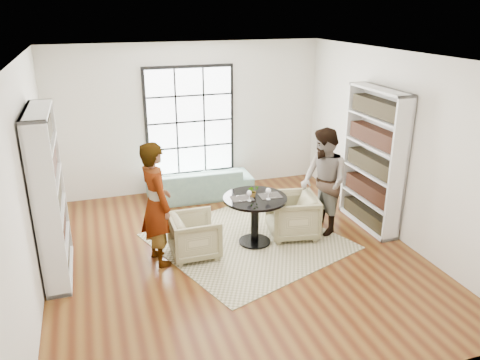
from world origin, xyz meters
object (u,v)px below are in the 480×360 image
object	(u,v)px
pedestal_table	(255,210)
person_right	(324,182)
wine_glass_right	(268,191)
flower_centerpiece	(253,191)
armchair_left	(195,236)
wine_glass_left	(249,193)
sofa	(200,183)
armchair_right	(292,216)
person_left	(156,204)

from	to	relation	value
pedestal_table	person_right	size ratio (longest dim) A/B	0.56
person_right	wine_glass_right	world-z (taller)	person_right
person_right	flower_centerpiece	world-z (taller)	person_right
armchair_left	wine_glass_left	bearing A→B (deg)	-91.52
pedestal_table	sofa	world-z (taller)	pedestal_table
armchair_left	armchair_right	world-z (taller)	armchair_right
flower_centerpiece	wine_glass_left	bearing A→B (deg)	-127.54
armchair_left	person_right	distance (m)	2.31
person_left	person_right	world-z (taller)	person_left
pedestal_table	armchair_right	bearing A→B (deg)	4.93
person_right	armchair_left	bearing A→B (deg)	-87.09
pedestal_table	person_left	world-z (taller)	person_left
person_left	wine_glass_right	bearing A→B (deg)	-105.30
armchair_left	sofa	bearing A→B (deg)	-15.43
sofa	person_left	bearing A→B (deg)	64.28
armchair_left	wine_glass_left	size ratio (longest dim) A/B	4.24
armchair_right	wine_glass_right	bearing A→B (deg)	-58.25
armchair_left	wine_glass_left	xyz separation A→B (m)	(0.87, -0.02, 0.60)
pedestal_table	armchair_left	xyz separation A→B (m)	(-1.01, -0.08, -0.25)
person_left	wine_glass_left	size ratio (longest dim) A/B	10.86
sofa	person_right	size ratio (longest dim) A/B	1.15
wine_glass_left	wine_glass_right	xyz separation A→B (m)	(0.30, -0.04, 0.01)
armchair_right	wine_glass_left	distance (m)	1.01
armchair_right	person_left	world-z (taller)	person_left
armchair_right	wine_glass_right	size ratio (longest dim) A/B	4.21
person_left	wine_glass_right	size ratio (longest dim) A/B	9.90
person_right	pedestal_table	bearing A→B (deg)	-88.02
armchair_left	flower_centerpiece	bearing A→B (deg)	-82.90
wine_glass_left	flower_centerpiece	world-z (taller)	flower_centerpiece
sofa	armchair_right	bearing A→B (deg)	118.07
person_right	wine_glass_left	size ratio (longest dim) A/B	10.43
sofa	wine_glass_left	distance (m)	2.40
armchair_right	wine_glass_left	xyz separation A→B (m)	(-0.81, -0.17, 0.57)
person_right	flower_centerpiece	size ratio (longest dim) A/B	9.48
sofa	person_right	world-z (taller)	person_right
armchair_right	person_right	bearing A→B (deg)	100.40
person_right	wine_glass_right	size ratio (longest dim) A/B	9.50
person_left	flower_centerpiece	bearing A→B (deg)	-98.78
wine_glass_left	pedestal_table	bearing A→B (deg)	38.33
armchair_left	person_right	size ratio (longest dim) A/B	0.41
pedestal_table	person_left	xyz separation A→B (m)	(-1.56, -0.08, 0.35)
person_right	armchair_right	bearing A→B (deg)	-90.75
person_right	flower_centerpiece	distance (m)	1.25
person_left	armchair_left	bearing A→B (deg)	-103.40
pedestal_table	wine_glass_right	size ratio (longest dim) A/B	5.36
armchair_right	flower_centerpiece	bearing A→B (deg)	-78.05
sofa	flower_centerpiece	bearing A→B (deg)	101.12
person_left	sofa	bearing A→B (deg)	-40.70
wine_glass_right	armchair_left	bearing A→B (deg)	177.21
sofa	person_left	world-z (taller)	person_left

